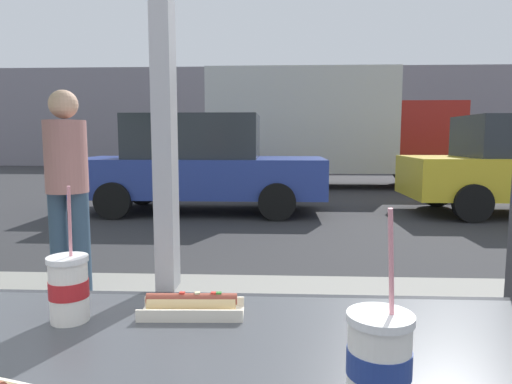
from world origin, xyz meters
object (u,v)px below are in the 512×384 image
Objects in this scene: soda_cup_left at (69,287)px; hotdog_tray_far at (192,305)px; soda_cup_right at (379,360)px; box_truck at (323,126)px; pedestrian at (67,181)px; parked_car_blue at (200,164)px.

hotdog_tray_far is (0.26, 0.05, -0.05)m from soda_cup_left.
box_truck is at bearing 84.82° from soda_cup_right.
soda_cup_left is 0.19× the size of pedestrian.
pedestrian is at bearing 122.37° from soda_cup_right.
soda_cup_right is 0.49m from hotdog_tray_far.
parked_car_blue reaches higher than pedestrian.
soda_cup_right is at bearing -57.63° from pedestrian.
pedestrian reaches higher than hotdog_tray_far.
soda_cup_right is 0.07× the size of parked_car_blue.
soda_cup_right reaches higher than hotdog_tray_far.
soda_cup_left is at bearing 153.51° from soda_cup_right.
soda_cup_right is 12.58m from box_truck.
hotdog_tray_far is at bearing -96.93° from box_truck.
parked_car_blue reaches higher than soda_cup_right.
box_truck is at bearing 83.07° from hotdog_tray_far.
soda_cup_left is at bearing -170.19° from hotdog_tray_far.
soda_cup_right is 0.19× the size of pedestrian.
box_truck is at bearing 59.41° from parked_car_blue.
pedestrian is (-2.93, -9.68, -0.67)m from box_truck.
soda_cup_right is 1.28× the size of hotdog_tray_far.
box_truck reaches higher than hotdog_tray_far.
parked_car_blue is 5.04m from pedestrian.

